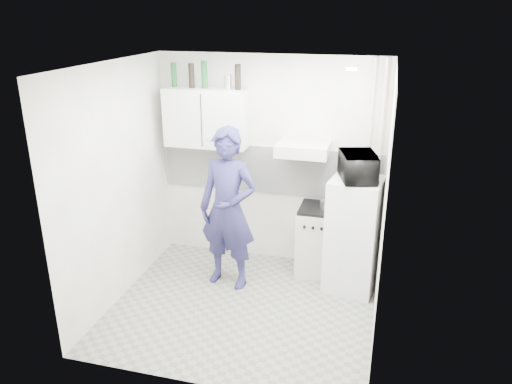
# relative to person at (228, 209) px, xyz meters

# --- Properties ---
(floor) EXTENTS (2.80, 2.80, 0.00)m
(floor) POSITION_rel_person_xyz_m (0.30, -0.47, -0.94)
(floor) COLOR gray
(floor) RESTS_ON ground
(ceiling) EXTENTS (2.80, 2.80, 0.00)m
(ceiling) POSITION_rel_person_xyz_m (0.30, -0.47, 1.66)
(ceiling) COLOR white
(ceiling) RESTS_ON wall_back
(wall_back) EXTENTS (2.80, 0.00, 2.80)m
(wall_back) POSITION_rel_person_xyz_m (0.30, 0.78, 0.36)
(wall_back) COLOR white
(wall_back) RESTS_ON floor
(wall_left) EXTENTS (0.00, 2.60, 2.60)m
(wall_left) POSITION_rel_person_xyz_m (-1.10, -0.47, 0.36)
(wall_left) COLOR white
(wall_left) RESTS_ON floor
(wall_right) EXTENTS (0.00, 2.60, 2.60)m
(wall_right) POSITION_rel_person_xyz_m (1.70, -0.47, 0.36)
(wall_right) COLOR white
(wall_right) RESTS_ON floor
(person) EXTENTS (0.75, 0.55, 1.89)m
(person) POSITION_rel_person_xyz_m (0.00, 0.00, 0.00)
(person) COLOR #262452
(person) RESTS_ON floor
(stove) EXTENTS (0.52, 0.52, 0.83)m
(stove) POSITION_rel_person_xyz_m (0.99, 0.53, -0.53)
(stove) COLOR beige
(stove) RESTS_ON floor
(fridge) EXTENTS (0.63, 0.63, 1.34)m
(fridge) POSITION_rel_person_xyz_m (1.40, 0.27, -0.28)
(fridge) COLOR silver
(fridge) RESTS_ON floor
(stove_top) EXTENTS (0.50, 0.50, 0.03)m
(stove_top) POSITION_rel_person_xyz_m (0.99, 0.53, -0.10)
(stove_top) COLOR black
(stove_top) RESTS_ON stove
(saucepan) EXTENTS (0.18, 0.18, 0.10)m
(saucepan) POSITION_rel_person_xyz_m (1.07, 0.53, -0.03)
(saucepan) COLOR silver
(saucepan) RESTS_ON stove_top
(microwave) EXTENTS (0.61, 0.49, 0.29)m
(microwave) POSITION_rel_person_xyz_m (1.40, 0.27, 0.54)
(microwave) COLOR black
(microwave) RESTS_ON fridge
(bottle_a) EXTENTS (0.07, 0.07, 0.29)m
(bottle_a) POSITION_rel_person_xyz_m (-0.84, 0.61, 1.40)
(bottle_a) COLOR #144C1E
(bottle_a) RESTS_ON upper_cabinet
(bottle_c) EXTENTS (0.07, 0.07, 0.28)m
(bottle_c) POSITION_rel_person_xyz_m (-0.62, 0.61, 1.40)
(bottle_c) COLOR black
(bottle_c) RESTS_ON upper_cabinet
(bottle_d) EXTENTS (0.07, 0.07, 0.32)m
(bottle_d) POSITION_rel_person_xyz_m (-0.46, 0.61, 1.42)
(bottle_d) COLOR #144C1E
(bottle_d) RESTS_ON upper_cabinet
(canister_b) EXTENTS (0.09, 0.09, 0.17)m
(canister_b) POSITION_rel_person_xyz_m (-0.17, 0.61, 1.34)
(canister_b) COLOR silver
(canister_b) RESTS_ON upper_cabinet
(bottle_e) EXTENTS (0.07, 0.07, 0.29)m
(bottle_e) POSITION_rel_person_xyz_m (-0.05, 0.61, 1.40)
(bottle_e) COLOR black
(bottle_e) RESTS_ON upper_cabinet
(upper_cabinet) EXTENTS (1.00, 0.35, 0.70)m
(upper_cabinet) POSITION_rel_person_xyz_m (-0.45, 0.61, 0.91)
(upper_cabinet) COLOR silver
(upper_cabinet) RESTS_ON wall_back
(range_hood) EXTENTS (0.60, 0.50, 0.14)m
(range_hood) POSITION_rel_person_xyz_m (0.75, 0.53, 0.63)
(range_hood) COLOR beige
(range_hood) RESTS_ON wall_back
(backsplash) EXTENTS (2.74, 0.03, 0.60)m
(backsplash) POSITION_rel_person_xyz_m (0.30, 0.77, 0.26)
(backsplash) COLOR white
(backsplash) RESTS_ON wall_back
(pipe_a) EXTENTS (0.05, 0.05, 2.60)m
(pipe_a) POSITION_rel_person_xyz_m (1.60, 0.70, 0.36)
(pipe_a) COLOR beige
(pipe_a) RESTS_ON floor
(pipe_b) EXTENTS (0.04, 0.04, 2.60)m
(pipe_b) POSITION_rel_person_xyz_m (1.48, 0.70, 0.36)
(pipe_b) COLOR beige
(pipe_b) RESTS_ON floor
(ceiling_spot_fixture) EXTENTS (0.10, 0.10, 0.02)m
(ceiling_spot_fixture) POSITION_rel_person_xyz_m (1.30, -0.27, 1.63)
(ceiling_spot_fixture) COLOR white
(ceiling_spot_fixture) RESTS_ON ceiling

